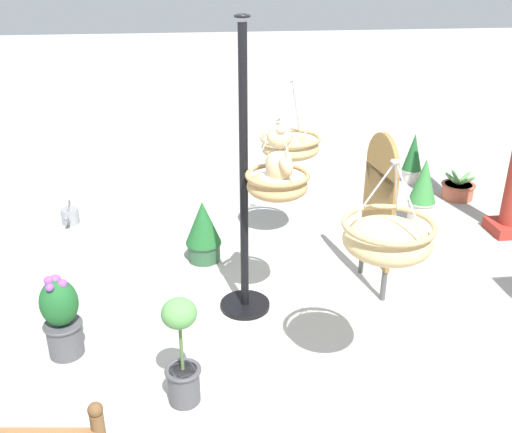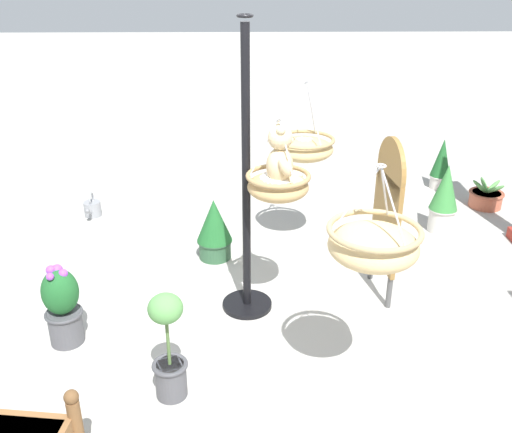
{
  "view_description": "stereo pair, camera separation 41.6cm",
  "coord_description": "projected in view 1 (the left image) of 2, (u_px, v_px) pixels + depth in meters",
  "views": [
    {
      "loc": [
        4.04,
        -0.38,
        2.87
      ],
      "look_at": [
        -0.03,
        0.12,
        0.98
      ],
      "focal_mm": 39.89,
      "sensor_mm": 36.0,
      "label": 1
    },
    {
      "loc": [
        4.07,
        0.04,
        2.87
      ],
      "look_at": [
        -0.03,
        0.12,
        0.98
      ],
      "focal_mm": 39.89,
      "sensor_mm": 36.0,
      "label": 2
    }
  ],
  "objects": [
    {
      "name": "ground_plane",
      "position": [
        243.0,
        322.0,
        4.88
      ],
      "size": [
        40.0,
        40.0,
        0.0
      ],
      "primitive_type": "plane",
      "color": "#ADAAA3"
    },
    {
      "name": "potted_plant_flowering_red",
      "position": [
        413.0,
        158.0,
        7.76
      ],
      "size": [
        0.27,
        0.27,
        0.68
      ],
      "color": "beige",
      "rests_on": "ground"
    },
    {
      "name": "potted_plant_tall_leafy",
      "position": [
        423.0,
        191.0,
        6.5
      ],
      "size": [
        0.32,
        0.32,
        0.8
      ],
      "color": "beige",
      "rests_on": "ground"
    },
    {
      "name": "potted_plant_trailing_ivy",
      "position": [
        182.0,
        355.0,
        3.86
      ],
      "size": [
        0.26,
        0.26,
        0.84
      ],
      "color": "#4C4C51",
      "rests_on": "ground"
    },
    {
      "name": "display_pole_central",
      "position": [
        244.0,
        229.0,
        4.76
      ],
      "size": [
        0.44,
        0.44,
        2.48
      ],
      "color": "black",
      "rests_on": "ground"
    },
    {
      "name": "hanging_basket_with_teddy",
      "position": [
        277.0,
        184.0,
        4.47
      ],
      "size": [
        0.51,
        0.51,
        0.66
      ],
      "color": "tan"
    },
    {
      "name": "hanging_basket_right_low",
      "position": [
        388.0,
        238.0,
        3.52
      ],
      "size": [
        0.58,
        0.58,
        0.64
      ],
      "color": "tan"
    },
    {
      "name": "potted_plant_small_succulent",
      "position": [
        458.0,
        189.0,
        7.31
      ],
      "size": [
        0.43,
        0.43,
        0.34
      ],
      "color": "#AD563D",
      "rests_on": "ground"
    },
    {
      "name": "potted_plant_bushy_green",
      "position": [
        61.0,
        317.0,
        4.35
      ],
      "size": [
        0.3,
        0.3,
        0.7
      ],
      "color": "#4C4C51",
      "rests_on": "ground"
    },
    {
      "name": "potted_plant_fern_front",
      "position": [
        203.0,
        231.0,
        5.74
      ],
      "size": [
        0.36,
        0.36,
        0.65
      ],
      "color": "#2D5638",
      "rests_on": "ground"
    },
    {
      "name": "display_sign_board",
      "position": [
        379.0,
        200.0,
        5.05
      ],
      "size": [
        0.58,
        0.11,
        1.5
      ],
      "color": "olive",
      "rests_on": "ground"
    },
    {
      "name": "watering_can",
      "position": [
        70.0,
        216.0,
        6.62
      ],
      "size": [
        0.35,
        0.2,
        0.3
      ],
      "color": "gray",
      "rests_on": "ground"
    },
    {
      "name": "teddy_bear",
      "position": [
        281.0,
        158.0,
        4.38
      ],
      "size": [
        0.34,
        0.31,
        0.49
      ],
      "color": "#D1B789"
    },
    {
      "name": "hanging_basket_left_high",
      "position": [
        290.0,
        146.0,
        5.68
      ],
      "size": [
        0.6,
        0.6,
        0.8
      ],
      "color": "tan"
    }
  ]
}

